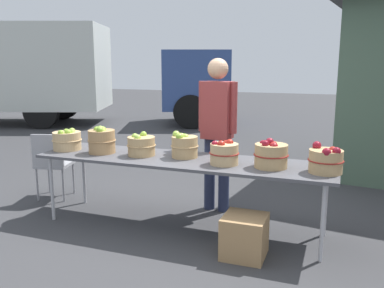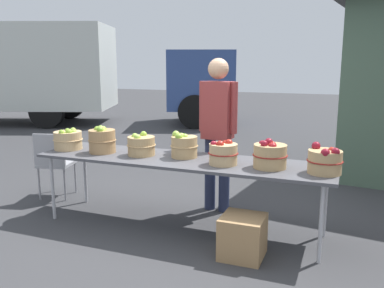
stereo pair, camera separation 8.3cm
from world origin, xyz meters
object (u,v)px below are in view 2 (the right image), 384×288
apple_basket_green_0 (68,140)px  apple_basket_green_2 (141,145)px  vendor_adult (218,123)px  apple_basket_red_0 (223,153)px  folding_chair (54,160)px  apple_basket_green_1 (102,140)px  box_truck (74,71)px  apple_basket_red_1 (270,155)px  apple_basket_green_3 (184,145)px  market_table (182,162)px  produce_crate (243,237)px  apple_basket_red_2 (325,161)px

apple_basket_green_0 → apple_basket_green_2: bearing=1.7°
apple_basket_green_0 → vendor_adult: vendor_adult is taller
apple_basket_red_0 → folding_chair: size_ratio=0.34×
apple_basket_red_0 → folding_chair: apple_basket_red_0 is taller
apple_basket_green_1 → box_truck: bearing=129.0°
apple_basket_red_1 → folding_chair: 2.86m
apple_basket_green_0 → apple_basket_green_1: (0.46, -0.01, 0.03)m
vendor_adult → folding_chair: (-2.08, -0.34, -0.54)m
apple_basket_green_3 → apple_basket_red_1: 0.93m
box_truck → folding_chair: (3.91, -5.68, -0.98)m
market_table → apple_basket_red_1: bearing=-2.4°
apple_basket_green_2 → produce_crate: size_ratio=0.82×
apple_basket_red_2 → vendor_adult: 1.42m
apple_basket_green_2 → produce_crate: apple_basket_green_2 is taller
apple_basket_red_1 → folding_chair: size_ratio=0.38×
apple_basket_red_1 → apple_basket_red_0: bearing=-175.6°
apple_basket_green_1 → apple_basket_red_0: 1.40m
apple_basket_green_0 → box_truck: size_ratio=0.04×
vendor_adult → box_truck: bearing=-36.5°
market_table → vendor_adult: (0.19, 0.64, 0.33)m
apple_basket_green_2 → box_truck: 8.04m
apple_basket_green_2 → produce_crate: (1.24, -0.42, -0.67)m
apple_basket_red_0 → apple_basket_red_1: apple_basket_red_1 is taller
apple_basket_red_1 → produce_crate: size_ratio=0.87×
apple_basket_green_2 → produce_crate: 1.47m
produce_crate → apple_basket_red_2: bearing=29.9°
apple_basket_green_2 → vendor_adult: bearing=44.4°
apple_basket_green_3 → apple_basket_green_0: bearing=-175.7°
apple_basket_red_0 → folding_chair: 2.42m
apple_basket_red_0 → apple_basket_red_1: bearing=4.4°
apple_basket_green_1 → apple_basket_green_3: 0.94m
apple_basket_green_3 → vendor_adult: size_ratio=0.16×
apple_basket_red_0 → vendor_adult: size_ratio=0.17×
apple_basket_green_0 → apple_basket_green_2: same height
apple_basket_green_1 → apple_basket_green_2: bearing=4.4°
box_truck → apple_basket_green_2: bearing=-68.5°
market_table → folding_chair: (-1.90, 0.30, -0.21)m
apple_basket_green_1 → folding_chair: 1.09m
apple_basket_green_0 → apple_basket_green_1: apple_basket_green_1 is taller
market_table → box_truck: (-5.81, 5.97, 0.77)m
produce_crate → box_truck: bearing=135.8°
market_table → produce_crate: market_table is taller
apple_basket_green_1 → apple_basket_red_2: size_ratio=0.97×
apple_basket_green_3 → apple_basket_red_0: 0.50m
produce_crate → apple_basket_red_0: bearing=130.5°
apple_basket_green_1 → box_truck: (-4.87, 6.01, 0.60)m
apple_basket_red_1 → apple_basket_green_1: bearing=180.0°
folding_chair → produce_crate: folding_chair is taller
apple_basket_red_1 → apple_basket_red_2: (0.50, -0.02, -0.01)m
market_table → apple_basket_green_2: bearing=-179.7°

